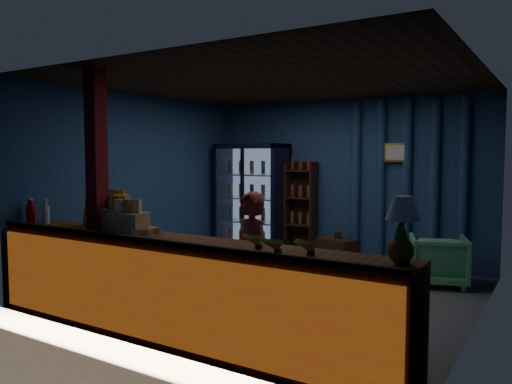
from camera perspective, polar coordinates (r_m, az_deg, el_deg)
ground at (r=6.39m, az=2.49°, el=-11.34°), size 4.60×4.60×0.00m
room_walls at (r=6.15m, az=2.53°, el=2.88°), size 4.60×4.60×4.60m
counter at (r=4.75m, az=-9.09°, el=-10.98°), size 4.40×0.57×0.99m
support_post at (r=5.35m, az=-17.66°, el=-0.43°), size 0.16×0.16×2.60m
beverage_cooler at (r=8.62m, az=-0.21°, el=-0.91°), size 1.20×0.62×1.90m
bottle_shelf at (r=8.35m, az=5.25°, el=-2.07°), size 0.50×0.28×1.60m
curtain_folds at (r=7.78m, az=16.83°, el=1.03°), size 1.74×0.14×2.50m
framed_picture at (r=7.76m, az=15.75°, el=4.37°), size 0.36×0.04×0.28m
shopkeeper at (r=4.94m, az=-0.64°, el=-7.87°), size 0.59×0.50×1.36m
green_chair at (r=7.06m, az=20.09°, el=-7.32°), size 0.89×0.91×0.66m
side_table at (r=7.51m, az=9.29°, el=-7.08°), size 0.62×0.53×0.58m
yellow_sign at (r=5.63m, az=-16.99°, el=-1.76°), size 0.50×0.20×0.39m
soda_bottles at (r=6.15m, az=-23.88°, el=-2.22°), size 0.37×0.17×0.28m
snack_box_left at (r=5.02m, az=-14.33°, el=-3.30°), size 0.37×0.32×0.34m
snack_box_centre at (r=5.27m, az=-15.28°, el=-2.85°), size 0.36×0.31×0.37m
pastry_tray at (r=4.92m, az=-12.70°, el=-4.57°), size 0.42×0.42×0.07m
banana_bunches at (r=3.95m, az=2.73°, el=-5.91°), size 0.69×0.28×0.15m
table_lamp at (r=3.67m, az=16.47°, el=-2.10°), size 0.25×0.25×0.48m
pineapple at (r=3.65m, az=16.19°, el=-5.96°), size 0.19×0.19×0.32m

